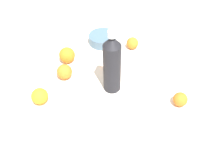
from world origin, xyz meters
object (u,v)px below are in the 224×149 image
at_px(orange_4, 67,55).
at_px(ceramic_bowl, 103,39).
at_px(orange_2, 180,99).
at_px(orange_3, 113,59).
at_px(orange_5, 40,96).
at_px(orange_1, 64,72).
at_px(orange_0, 132,43).
at_px(water_bottle, 112,64).

bearing_deg(orange_4, ceramic_bowl, -30.92).
relative_size(orange_2, ceramic_bowl, 0.41).
bearing_deg(orange_2, ceramic_bowl, 53.30).
xyz_separation_m(orange_3, orange_5, (-0.31, 0.23, -0.00)).
distance_m(orange_3, orange_5, 0.39).
height_order(orange_1, ceramic_bowl, orange_1).
bearing_deg(orange_2, orange_1, 88.07).
bearing_deg(orange_1, orange_0, -38.65).
bearing_deg(ceramic_bowl, orange_4, 149.08).
distance_m(water_bottle, orange_1, 0.25).
bearing_deg(orange_0, water_bottle, 176.33).
distance_m(water_bottle, orange_5, 0.33).
bearing_deg(water_bottle, orange_3, 146.83).
height_order(orange_2, orange_3, orange_3).
distance_m(orange_0, ceramic_bowl, 0.16).
bearing_deg(orange_4, water_bottle, -113.81).
height_order(water_bottle, orange_4, water_bottle).
height_order(orange_2, orange_5, orange_5).
distance_m(orange_1, orange_3, 0.24).
distance_m(water_bottle, orange_3, 0.18).
bearing_deg(orange_1, water_bottle, -90.75).
height_order(water_bottle, orange_3, water_bottle).
distance_m(orange_3, orange_4, 0.23).
bearing_deg(water_bottle, orange_5, -105.29).
relative_size(water_bottle, orange_4, 3.85).
relative_size(orange_3, orange_4, 1.00).
relative_size(orange_0, orange_5, 0.89).
height_order(orange_0, ceramic_bowl, orange_0).
xyz_separation_m(water_bottle, orange_5, (-0.17, 0.27, -0.10)).
bearing_deg(orange_5, orange_4, -0.36).
xyz_separation_m(orange_3, ceramic_bowl, (0.17, 0.11, -0.01)).
bearing_deg(orange_4, orange_0, -55.28).
height_order(orange_1, orange_4, orange_4).
xyz_separation_m(water_bottle, orange_0, (0.31, -0.02, -0.11)).
distance_m(orange_0, orange_4, 0.35).
bearing_deg(orange_1, ceramic_bowl, -14.95).
bearing_deg(orange_5, orange_1, -12.57).
distance_m(orange_2, ceramic_bowl, 0.55).
distance_m(orange_0, orange_3, 0.17).
xyz_separation_m(orange_2, orange_5, (-0.15, 0.56, 0.00)).
distance_m(orange_4, ceramic_bowl, 0.23).
relative_size(orange_2, orange_4, 0.78).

